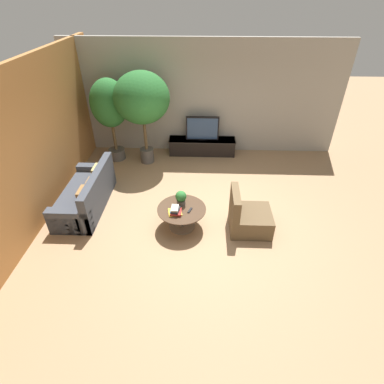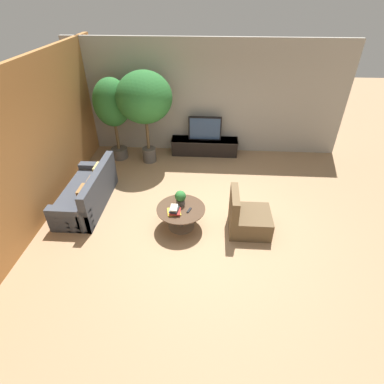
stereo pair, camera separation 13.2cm
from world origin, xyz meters
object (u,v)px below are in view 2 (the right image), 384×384
Objects in this scene: couch_by_wall at (88,193)px; potted_plant_tabletop at (180,197)px; media_console at (204,146)px; television at (205,129)px; potted_palm_tall at (112,105)px; coffee_table at (181,214)px; potted_palm_corner at (144,99)px; armchair_wicker at (247,218)px.

couch_by_wall is 6.26× the size of potted_plant_tabletop.
television is at bearing -90.00° from media_console.
media_console is at bearing 82.85° from potted_plant_tabletop.
media_console is 2.08× the size of television.
potted_palm_tall is at bearing 177.34° from couch_by_wall.
coffee_table is 0.40× the size of potted_palm_corner.
potted_palm_tall is at bearing -170.42° from media_console.
armchair_wicker is (3.40, -0.61, -0.01)m from couch_by_wall.
television is 0.95× the size of coffee_table.
potted_palm_corner reaches higher than coffee_table.
potted_palm_corner is (-1.49, -0.54, 1.50)m from media_console.
couch_by_wall reaches higher than coffee_table.
potted_palm_corner is at bearing 154.54° from couch_by_wall.
couch_by_wall reaches higher than media_console.
couch_by_wall is at bearing -133.63° from television.
armchair_wicker is at bearing 79.81° from couch_by_wall.
media_console is 6.12× the size of potted_plant_tabletop.
media_console is 0.86× the size of potted_palm_tall.
potted_palm_tall is 0.91× the size of potted_palm_corner.
media_console is 2.19× the size of armchair_wicker.
potted_palm_corner is at bearing -160.01° from media_console.
potted_palm_tall is 7.12× the size of potted_plant_tabletop.
television is at bearing 83.46° from coffee_table.
armchair_wicker reaches higher than media_console.
coffee_table is at bearing -54.47° from potted_palm_tall.
potted_palm_tall is (-3.30, 2.81, 1.23)m from armchair_wicker.
potted_plant_tabletop reaches higher than media_console.
media_console is at bearing 16.25° from armchair_wicker.
coffee_table is at bearing 89.86° from armchair_wicker.
television is 3.37m from armchair_wicker.
coffee_table is (-0.37, -3.20, 0.09)m from media_console.
potted_plant_tabletop is (1.11, -2.52, -1.11)m from potted_palm_corner.
coffee_table is at bearing 73.85° from couch_by_wall.
armchair_wicker is 2.80× the size of potted_plant_tabletop.
media_console is at bearing 9.58° from potted_palm_tall.
coffee_table is 3.22m from potted_palm_corner.
television is 0.41× the size of potted_palm_tall.
potted_palm_corner is at bearing -9.36° from potted_palm_tall.
coffee_table is at bearing -82.35° from potted_plant_tabletop.
media_console is 0.79× the size of potted_palm_corner.
television is 2.95× the size of potted_plant_tabletop.
potted_plant_tabletop is (-0.38, -3.07, -0.15)m from television.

